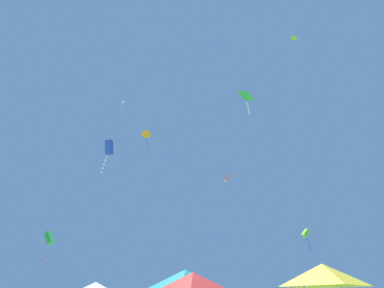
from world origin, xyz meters
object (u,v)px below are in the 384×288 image
object	(u,v)px
kite_green_diamond	(247,97)
kite_cyan_delta	(123,103)
kite_pink_box	(228,178)
kite_orange_delta	(146,134)
kite_lime_diamond	(294,38)
kite_green_box	(49,238)
canopy_tent_teal	(185,279)
canopy_tent_yellow	(324,275)
kite_lime_box	(306,234)
canopy_tent_red	(193,283)
kite_blue_box	(109,149)

from	to	relation	value
kite_green_diamond	kite_cyan_delta	world-z (taller)	kite_cyan_delta
kite_pink_box	kite_orange_delta	xyz separation A→B (m)	(-9.66, 8.38, 9.58)
kite_cyan_delta	kite_orange_delta	xyz separation A→B (m)	(1.86, 5.40, -1.28)
kite_lime_diamond	kite_green_box	bearing A→B (deg)	168.10
canopy_tent_teal	kite_lime_diamond	size ratio (longest dim) A/B	2.77
canopy_tent_yellow	kite_lime_box	size ratio (longest dim) A/B	1.99
canopy_tent_teal	canopy_tent_red	bearing A→B (deg)	-81.96
canopy_tent_yellow	kite_orange_delta	size ratio (longest dim) A/B	1.57
kite_pink_box	kite_green_box	bearing A→B (deg)	166.49
canopy_tent_teal	kite_green_diamond	world-z (taller)	kite_green_diamond
canopy_tent_yellow	kite_green_box	distance (m)	25.02
kite_green_diamond	canopy_tent_yellow	bearing A→B (deg)	-71.23
canopy_tent_red	kite_cyan_delta	world-z (taller)	kite_cyan_delta
canopy_tent_yellow	kite_lime_diamond	bearing A→B (deg)	58.79
kite_lime_diamond	kite_green_box	size ratio (longest dim) A/B	0.45
kite_green_diamond	kite_blue_box	world-z (taller)	kite_green_diamond
canopy_tent_yellow	canopy_tent_teal	distance (m)	8.03
kite_pink_box	kite_blue_box	distance (m)	11.06
kite_green_box	kite_lime_box	bearing A→B (deg)	-5.18
canopy_tent_yellow	kite_lime_box	world-z (taller)	kite_lime_box
canopy_tent_red	canopy_tent_yellow	bearing A→B (deg)	19.74
kite_green_diamond	kite_lime_box	distance (m)	13.50
kite_cyan_delta	kite_lime_diamond	bearing A→B (deg)	-11.99
canopy_tent_teal	kite_pink_box	xyz separation A→B (m)	(3.37, 4.83, 8.54)
kite_lime_diamond	kite_orange_delta	distance (m)	21.05
kite_pink_box	canopy_tent_teal	bearing A→B (deg)	-124.85
kite_pink_box	kite_green_box	xyz separation A→B (m)	(-17.47, 4.20, -4.31)
canopy_tent_red	kite_blue_box	distance (m)	16.39
canopy_tent_teal	kite_green_box	bearing A→B (deg)	147.37
kite_lime_box	kite_green_box	bearing A→B (deg)	174.82
kite_cyan_delta	kite_blue_box	world-z (taller)	kite_cyan_delta
kite_cyan_delta	kite_lime_box	world-z (taller)	kite_cyan_delta
canopy_tent_teal	kite_blue_box	world-z (taller)	kite_blue_box
canopy_tent_teal	kite_orange_delta	size ratio (longest dim) A/B	1.57
canopy_tent_yellow	kite_green_diamond	bearing A→B (deg)	108.77
kite_green_diamond	kite_orange_delta	bearing A→B (deg)	139.49
kite_lime_diamond	kite_blue_box	distance (m)	22.93
kite_green_diamond	kite_green_box	xyz separation A→B (m)	(-19.61, 5.91, -11.95)
canopy_tent_red	kite_green_box	size ratio (longest dim) A/B	1.05
kite_lime_box	kite_green_diamond	bearing A→B (deg)	-140.28
canopy_tent_red	kite_green_box	world-z (taller)	kite_green_box
canopy_tent_yellow	kite_cyan_delta	xyz separation A→B (m)	(-15.68, 10.62, 19.39)
canopy_tent_yellow	kite_orange_delta	distance (m)	27.85
kite_lime_diamond	kite_lime_box	bearing A→B (deg)	114.30
kite_blue_box	kite_cyan_delta	bearing A→B (deg)	100.64
kite_cyan_delta	kite_pink_box	xyz separation A→B (m)	(11.52, -2.97, -10.85)
kite_pink_box	kite_lime_diamond	bearing A→B (deg)	-8.37
canopy_tent_teal	kite_blue_box	size ratio (longest dim) A/B	1.17
kite_green_box	kite_orange_delta	xyz separation A→B (m)	(7.81, 4.18, 13.89)
canopy_tent_red	kite_pink_box	distance (m)	13.79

